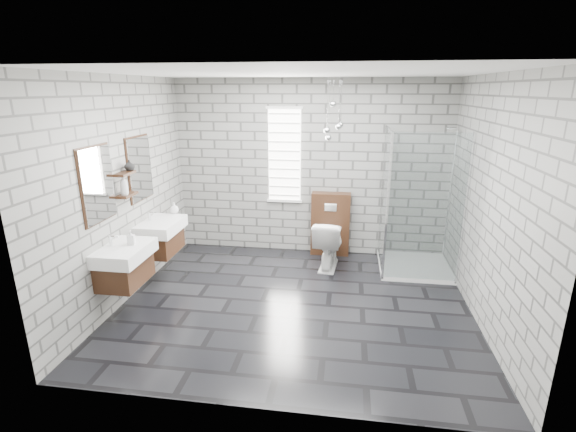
% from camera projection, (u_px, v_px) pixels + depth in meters
% --- Properties ---
extents(floor, '(4.20, 3.60, 0.02)m').
position_uv_depth(floor, '(295.00, 304.00, 5.15)').
color(floor, black).
rests_on(floor, ground).
extents(ceiling, '(4.20, 3.60, 0.02)m').
position_uv_depth(ceiling, '(296.00, 71.00, 4.35)').
color(ceiling, white).
rests_on(ceiling, wall_back).
extents(wall_back, '(4.20, 0.02, 2.70)m').
position_uv_depth(wall_back, '(310.00, 169.00, 6.46)').
color(wall_back, gray).
rests_on(wall_back, floor).
extents(wall_front, '(4.20, 0.02, 2.70)m').
position_uv_depth(wall_front, '(264.00, 259.00, 3.04)').
color(wall_front, gray).
rests_on(wall_front, floor).
extents(wall_left, '(0.02, 3.60, 2.70)m').
position_uv_depth(wall_left, '(123.00, 191.00, 5.04)').
color(wall_left, gray).
rests_on(wall_left, floor).
extents(wall_right, '(0.02, 3.60, 2.70)m').
position_uv_depth(wall_right, '(491.00, 205.00, 4.46)').
color(wall_right, gray).
rests_on(wall_right, floor).
extents(vanity_left, '(0.47, 0.70, 1.57)m').
position_uv_depth(vanity_left, '(121.00, 254.00, 4.69)').
color(vanity_left, '#3B2112').
rests_on(vanity_left, wall_left).
extents(vanity_right, '(0.47, 0.70, 1.57)m').
position_uv_depth(vanity_right, '(158.00, 227.00, 5.59)').
color(vanity_right, '#3B2112').
rests_on(vanity_right, wall_left).
extents(shelf_lower, '(0.14, 0.30, 0.03)m').
position_uv_depth(shelf_lower, '(127.00, 195.00, 4.99)').
color(shelf_lower, '#3B2112').
rests_on(shelf_lower, wall_left).
extents(shelf_upper, '(0.14, 0.30, 0.03)m').
position_uv_depth(shelf_upper, '(125.00, 174.00, 4.91)').
color(shelf_upper, '#3B2112').
rests_on(shelf_upper, wall_left).
extents(window, '(0.56, 0.05, 1.48)m').
position_uv_depth(window, '(284.00, 156.00, 6.43)').
color(window, white).
rests_on(window, wall_back).
extents(cistern_panel, '(0.60, 0.20, 1.00)m').
position_uv_depth(cistern_panel, '(330.00, 224.00, 6.56)').
color(cistern_panel, '#3B2112').
rests_on(cistern_panel, floor).
extents(flush_plate, '(0.18, 0.01, 0.12)m').
position_uv_depth(flush_plate, '(331.00, 207.00, 6.37)').
color(flush_plate, silver).
rests_on(flush_plate, cistern_panel).
extents(shower_enclosure, '(1.00, 1.00, 2.03)m').
position_uv_depth(shower_enclosure, '(411.00, 239.00, 5.91)').
color(shower_enclosure, white).
rests_on(shower_enclosure, floor).
extents(pendant_cluster, '(0.27, 0.27, 0.87)m').
position_uv_depth(pendant_cluster, '(333.00, 124.00, 5.79)').
color(pendant_cluster, silver).
rests_on(pendant_cluster, ceiling).
extents(toilet, '(0.47, 0.74, 0.72)m').
position_uv_depth(toilet, '(328.00, 244.00, 6.12)').
color(toilet, white).
rests_on(toilet, floor).
extents(soap_bottle_a, '(0.09, 0.09, 0.17)m').
position_uv_depth(soap_bottle_a, '(131.00, 237.00, 4.69)').
color(soap_bottle_a, '#B2B2B2').
rests_on(soap_bottle_a, vanity_left).
extents(soap_bottle_b, '(0.15, 0.15, 0.16)m').
position_uv_depth(soap_bottle_b, '(174.00, 208.00, 5.87)').
color(soap_bottle_b, '#B2B2B2').
rests_on(soap_bottle_b, vanity_right).
extents(soap_bottle_c, '(0.12, 0.12, 0.24)m').
position_uv_depth(soap_bottle_c, '(124.00, 185.00, 4.89)').
color(soap_bottle_c, '#B2B2B2').
rests_on(soap_bottle_c, shelf_lower).
extents(vase, '(0.14, 0.14, 0.13)m').
position_uv_depth(vase, '(129.00, 165.00, 5.00)').
color(vase, '#B2B2B2').
rests_on(vase, shelf_upper).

